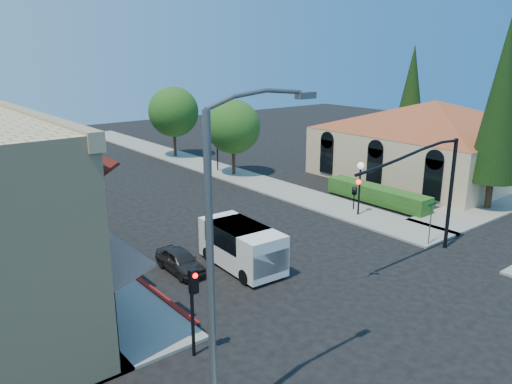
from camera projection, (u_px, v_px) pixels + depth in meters
ground at (373, 302)px, 21.22m from camera, size 120.00×120.00×0.00m
sidewalk_right at (202, 165)px, 46.74m from camera, size 3.50×50.00×0.12m
curb_red_strip at (140, 282)px, 23.07m from camera, size 0.25×10.00×0.06m
mission_building at (433, 132)px, 42.09m from camera, size 30.12×30.12×6.40m
hedge at (377, 204)px, 35.03m from camera, size 1.40×8.00×1.10m
conifer_near at (501, 101)px, 31.83m from camera, size 3.20×3.20×12.50m
conifer_far at (411, 92)px, 49.88m from camera, size 3.20×3.20×11.00m
street_tree_a at (233, 127)px, 41.90m from camera, size 4.56×4.56×6.48m
street_tree_b at (173, 112)px, 49.31m from camera, size 4.94×4.94×7.02m
signal_mast_arm at (429, 181)px, 24.76m from camera, size 8.01×0.39×6.00m
secondary_signal at (193, 297)px, 16.83m from camera, size 0.28×0.42×3.32m
cobra_streetlight at (221, 255)px, 12.78m from camera, size 3.60×0.25×9.31m
street_name_sign at (431, 217)px, 26.93m from camera, size 0.80×0.06×2.50m
lamppost_left_near at (101, 234)px, 21.36m from camera, size 0.44×0.44×3.57m
lamppost_left_far at (15, 174)px, 31.87m from camera, size 0.44×0.44×3.57m
lamppost_right_near at (360, 175)px, 31.61m from camera, size 0.44×0.44×3.57m
lamppost_right_far at (217, 141)px, 43.61m from camera, size 0.44×0.44×3.57m
white_van at (242, 244)px, 24.33m from camera, size 2.35×4.94×2.14m
parked_car_a at (180, 261)px, 24.07m from camera, size 1.39×3.31×1.12m
parked_car_b at (71, 210)px, 31.59m from camera, size 1.61×3.70×1.18m
parked_car_c at (66, 208)px, 32.35m from camera, size 1.50×3.70×1.07m
parked_car_d at (58, 185)px, 37.68m from camera, size 2.01×4.29×1.19m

